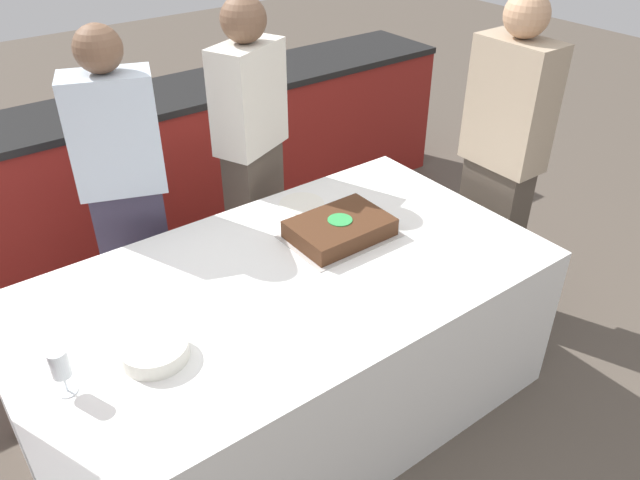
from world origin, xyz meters
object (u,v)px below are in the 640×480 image
Objects in this scene: person_cutting_cake at (252,156)px; person_standing_back at (127,199)px; wine_glass at (60,365)px; person_seated_right at (501,162)px; cake at (340,229)px; plate_stack at (155,350)px.

person_cutting_cake reaches higher than person_standing_back.
person_standing_back is at bearing -23.83° from person_cutting_cake.
person_seated_right is at bearing 2.65° from wine_glass.
person_standing_back is at bearing 132.92° from cake.
plate_stack is at bearing 20.40° from person_cutting_cake.
plate_stack is 0.14× the size of person_standing_back.
person_seated_right is at bearing -5.94° from cake.
person_cutting_cake reaches higher than wine_glass.
person_cutting_cake reaches higher than plate_stack.
wine_glass is at bearing 12.36° from person_cutting_cake.
plate_stack is 1.31m from person_cutting_cake.
person_standing_back is at bearing -116.98° from person_seated_right.
wine_glass is 1.51m from person_cutting_cake.
person_standing_back reaches higher than wine_glass.
wine_glass is 0.11× the size of person_standing_back.
person_cutting_cake reaches higher than cake.
wine_glass reaches higher than cake.
wine_glass reaches higher than plate_stack.
person_cutting_cake is (0.94, 0.91, 0.08)m from plate_stack.
person_seated_right is 1.04× the size of person_standing_back.
cake is at bearing 8.99° from wine_glass.
person_standing_back is (-1.56, 0.79, -0.03)m from person_seated_right.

